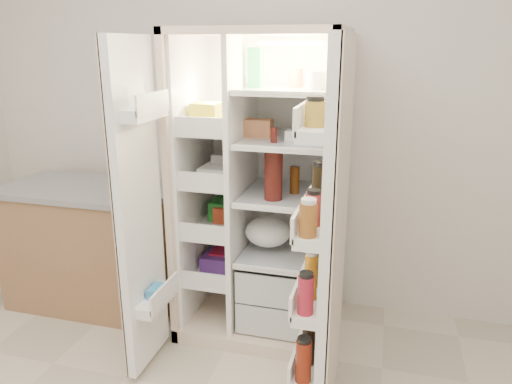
# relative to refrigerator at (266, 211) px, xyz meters

# --- Properties ---
(wall_back) EXTENTS (4.00, 0.02, 2.70)m
(wall_back) POSITION_rel_refrigerator_xyz_m (-0.14, 0.35, 0.61)
(wall_back) COLOR silver
(wall_back) RESTS_ON floor
(refrigerator) EXTENTS (0.92, 0.70, 1.80)m
(refrigerator) POSITION_rel_refrigerator_xyz_m (0.00, 0.00, 0.00)
(refrigerator) COLOR beige
(refrigerator) RESTS_ON floor
(freezer_door) EXTENTS (0.15, 0.40, 1.72)m
(freezer_door) POSITION_rel_refrigerator_xyz_m (-0.51, -0.60, 0.15)
(freezer_door) COLOR white
(freezer_door) RESTS_ON floor
(fridge_door) EXTENTS (0.17, 0.58, 1.72)m
(fridge_door) POSITION_rel_refrigerator_xyz_m (0.47, -0.69, 0.13)
(fridge_door) COLOR white
(fridge_door) RESTS_ON floor
(kitchen_counter) EXTENTS (1.14, 0.61, 0.83)m
(kitchen_counter) POSITION_rel_refrigerator_xyz_m (-1.17, -0.07, -0.33)
(kitchen_counter) COLOR #906548
(kitchen_counter) RESTS_ON floor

